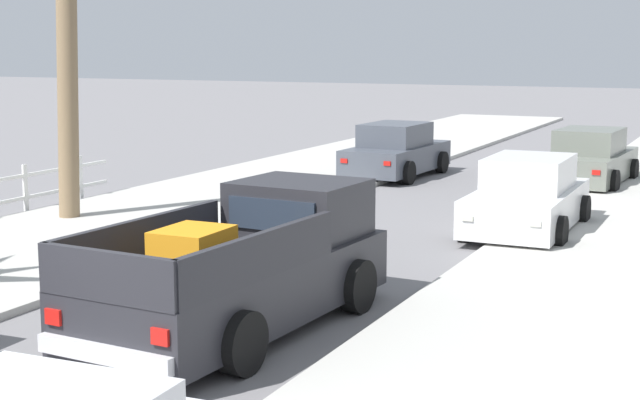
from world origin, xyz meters
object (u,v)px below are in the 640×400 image
object	(u,v)px
car_left_near	(396,152)
car_right_mid	(589,159)
pickup_truck	(247,269)
car_left_mid	(527,198)

from	to	relation	value
car_left_near	car_right_mid	world-z (taller)	same
pickup_truck	car_right_mid	world-z (taller)	pickup_truck
car_left_near	car_left_mid	world-z (taller)	same
pickup_truck	car_left_mid	bearing A→B (deg)	76.56
car_left_near	car_right_mid	xyz separation A→B (m)	(5.31, 0.53, 0.00)
pickup_truck	car_left_mid	size ratio (longest dim) A/B	1.24
pickup_truck	car_left_near	xyz separation A→B (m)	(-3.40, 14.54, -0.07)
car_left_near	car_right_mid	distance (m)	5.34
pickup_truck	car_right_mid	bearing A→B (deg)	82.75
pickup_truck	car_right_mid	distance (m)	15.19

